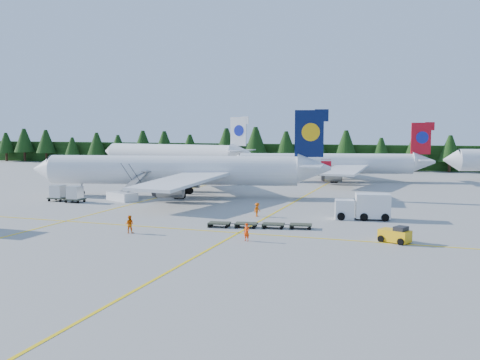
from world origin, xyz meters
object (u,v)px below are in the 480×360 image
(airliner_red, at_px, (322,164))
(service_truck, at_px, (363,207))
(airliner_navy, at_px, (168,171))
(airstairs, at_px, (124,194))
(baggage_tug, at_px, (395,235))

(airliner_red, distance_m, service_truck, 42.87)
(airliner_red, height_order, service_truck, airliner_red)
(airliner_navy, distance_m, airliner_red, 34.72)
(airstairs, distance_m, baggage_tug, 41.20)
(airliner_navy, distance_m, baggage_tug, 40.80)
(airliner_red, relative_size, baggage_tug, 12.60)
(service_truck, relative_size, baggage_tug, 2.10)
(airliner_red, xyz_separation_m, service_truck, (12.19, -41.05, -1.93))
(baggage_tug, bearing_deg, service_truck, 134.20)
(baggage_tug, bearing_deg, airliner_navy, 170.65)
(airliner_navy, bearing_deg, baggage_tug, -47.10)
(airliner_navy, bearing_deg, airliner_red, 46.25)
(airliner_red, xyz_separation_m, airstairs, (-21.39, -35.95, -2.49))
(airliner_red, height_order, airstairs, airliner_red)
(airliner_navy, xyz_separation_m, airstairs, (-3.86, -5.98, -2.95))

